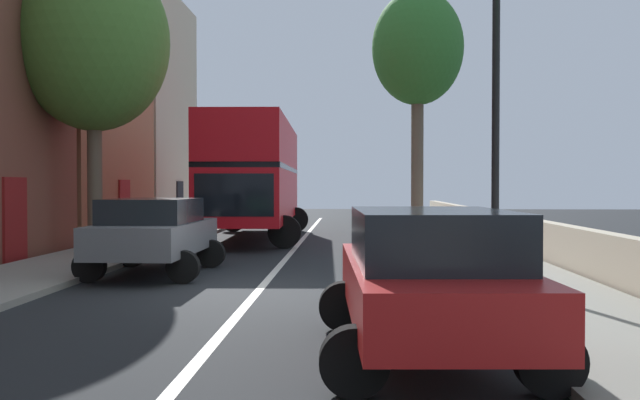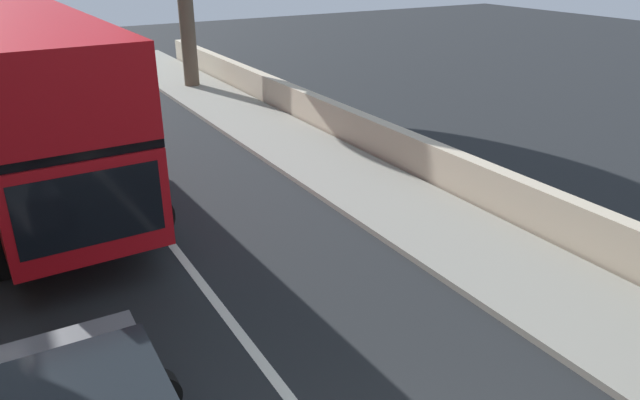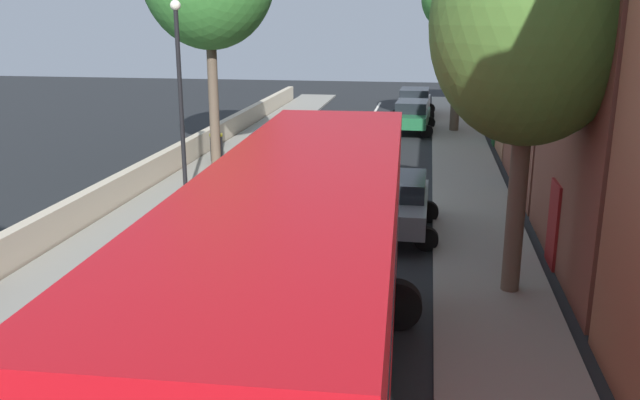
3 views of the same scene
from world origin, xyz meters
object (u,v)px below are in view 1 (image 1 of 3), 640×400
Objects in this scene: street_tree_right_3 at (418,50)px; double_decker_bus at (255,173)px; parked_car_grey_left_3 at (154,231)px; parked_car_red_right_1 at (429,274)px; street_tree_left_0 at (94,42)px; lamppost_right at (496,81)px.

double_decker_bus is at bearing -126.39° from street_tree_right_3.
street_tree_right_3 reaches higher than double_decker_bus.
street_tree_right_3 is at bearing 53.61° from double_decker_bus.
parked_car_red_right_1 is at bearing -53.48° from parked_car_grey_left_3.
street_tree_left_0 is at bearing 125.33° from parked_car_grey_left_3.
lamppost_right reaches higher than parked_car_grey_left_3.
street_tree_left_0 is 11.28m from lamppost_right.
street_tree_left_0 is at bearing -121.86° from double_decker_bus.
street_tree_right_3 reaches higher than parked_car_red_right_1.
double_decker_bus reaches higher than parked_car_grey_left_3.
lamppost_right is (-0.62, -20.36, -4.60)m from street_tree_right_3.
double_decker_bus is at bearing 104.36° from parked_car_red_right_1.
parked_car_red_right_1 reaches higher than parked_car_grey_left_3.
street_tree_right_3 is (6.62, 8.99, 6.05)m from double_decker_bus.
double_decker_bus is 2.38× the size of parked_car_red_right_1.
parked_car_red_right_1 is 14.06m from street_tree_left_0.
street_tree_right_3 reaches higher than lamppost_right.
double_decker_bus is 1.71× the size of lamppost_right.
parked_car_grey_left_3 is 0.37× the size of street_tree_right_3.
street_tree_left_0 is (-2.77, 3.91, 4.85)m from parked_car_grey_left_3.
street_tree_left_0 is (-3.57, -5.75, 3.43)m from double_decker_bus.
parked_car_red_right_1 is 0.41× the size of street_tree_right_3.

